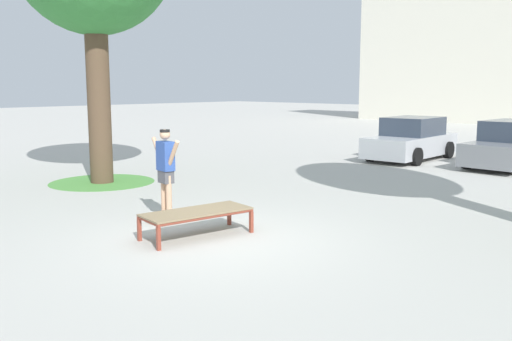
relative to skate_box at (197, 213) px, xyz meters
name	(u,v)px	position (x,y,z in m)	size (l,w,h in m)	color
ground_plane	(219,240)	(0.45, 0.10, -0.41)	(120.00, 120.00, 0.00)	#B7B5AD
skate_box	(197,213)	(0.00, 0.00, 0.00)	(1.07, 2.00, 0.46)	brown
skateboard	(167,217)	(-1.28, 0.34, -0.34)	(0.32, 0.82, 0.09)	#9E754C
skater	(166,167)	(-1.28, 0.34, 0.66)	(1.00, 0.33, 1.69)	tan
grass_patch_near_left	(102,182)	(-6.10, 1.86, -0.41)	(2.81, 2.81, 0.01)	#519342
car_silver	(411,140)	(-2.33, 11.98, 0.28)	(2.04, 4.26, 1.50)	#B7BABF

